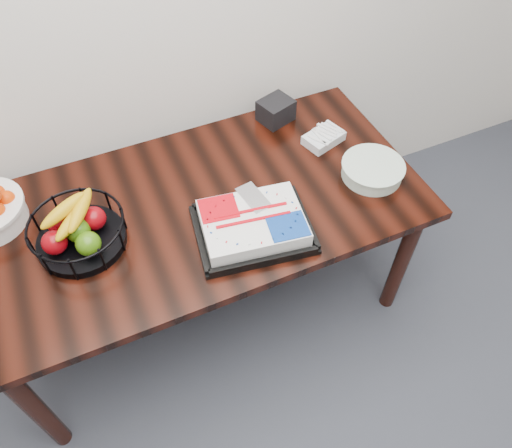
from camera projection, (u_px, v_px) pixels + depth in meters
name	position (u px, v px, depth m)	size (l,w,h in m)	color
table	(200.00, 218.00, 2.05)	(1.80, 0.90, 0.75)	black
cake_tray	(253.00, 225.00, 1.87)	(0.48, 0.40, 0.09)	black
fruit_basket	(78.00, 230.00, 1.80)	(0.35, 0.35, 0.18)	black
plate_stack	(372.00, 170.00, 2.06)	(0.26, 0.26, 0.06)	white
fork_bag	(324.00, 138.00, 2.20)	(0.20, 0.16, 0.05)	silver
napkin_box	(276.00, 110.00, 2.28)	(0.14, 0.12, 0.10)	black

